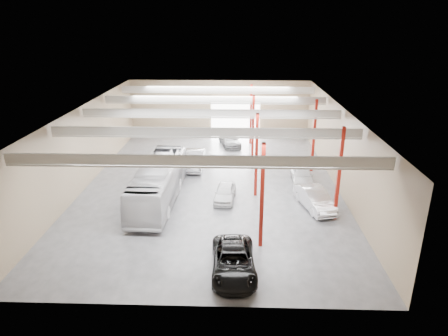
# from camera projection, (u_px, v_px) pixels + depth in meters

# --- Properties ---
(depot_shell) EXTENTS (22.12, 32.12, 7.06)m
(depot_shell) POSITION_uv_depth(u_px,v_px,m) (213.00, 130.00, 34.24)
(depot_shell) COLOR #4B4C51
(depot_shell) RESTS_ON ground
(coach_bus) EXTENTS (3.04, 11.75, 3.25)m
(coach_bus) POSITION_uv_depth(u_px,v_px,m) (159.00, 182.00, 31.96)
(coach_bus) COLOR silver
(coach_bus) RESTS_ON ground
(black_sedan) EXTENTS (2.75, 5.51, 1.50)m
(black_sedan) POSITION_uv_depth(u_px,v_px,m) (234.00, 261.00, 23.02)
(black_sedan) COLOR black
(black_sedan) RESTS_ON ground
(car_row_a) EXTENTS (1.91, 4.04, 1.33)m
(car_row_a) POSITION_uv_depth(u_px,v_px,m) (225.00, 192.00, 32.44)
(car_row_a) COLOR silver
(car_row_a) RESTS_ON ground
(car_row_b) EXTENTS (1.83, 5.24, 1.72)m
(car_row_b) POSITION_uv_depth(u_px,v_px,m) (194.00, 159.00, 39.50)
(car_row_b) COLOR #ABABB0
(car_row_b) RESTS_ON ground
(car_row_c) EXTENTS (3.05, 5.13, 1.39)m
(car_row_c) POSITION_uv_depth(u_px,v_px,m) (230.00, 140.00, 46.48)
(car_row_c) COLOR slate
(car_row_c) RESTS_ON ground
(car_right_near) EXTENTS (2.86, 5.10, 1.59)m
(car_right_near) POSITION_uv_depth(u_px,v_px,m) (315.00, 199.00, 30.95)
(car_right_near) COLOR silver
(car_right_near) RESTS_ON ground
(car_right_far) EXTENTS (1.94, 4.53, 1.53)m
(car_right_far) POSITION_uv_depth(u_px,v_px,m) (302.00, 175.00, 35.84)
(car_right_far) COLOR silver
(car_right_far) RESTS_ON ground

